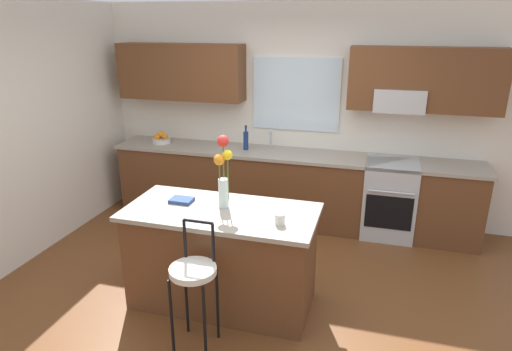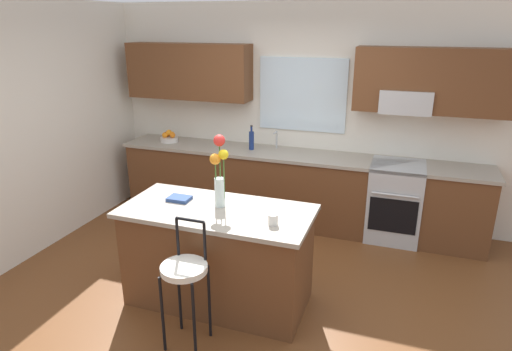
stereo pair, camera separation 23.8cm
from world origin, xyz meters
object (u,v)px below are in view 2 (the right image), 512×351
Objects in this scene: bar_stool_near at (185,274)px; mug_ceramic at (273,220)px; cookbook at (179,199)px; bottle_olive_oil at (251,140)px; oven_range at (395,201)px; kitchen_island at (218,256)px; fruit_bowl_oranges at (169,137)px; flower_vase at (219,170)px.

bar_stool_near is 0.80m from mug_ceramic.
mug_ceramic is at bearing -12.38° from cookbook.
mug_ceramic is at bearing 40.63° from bar_stool_near.
mug_ceramic is 2.21m from bottle_olive_oil.
oven_range is 0.55× the size of kitchen_island.
cookbook is at bearing 169.81° from kitchen_island.
oven_range is at bearing 59.71° from bar_stool_near.
fruit_bowl_oranges is (-2.98, 0.03, 0.52)m from oven_range.
oven_range is at bearing 44.04° from cookbook.
bottle_olive_oil is at bearing 98.05° from bar_stool_near.
mug_ceramic is at bearing -21.11° from flower_vase.
mug_ceramic is 2.91m from fruit_bowl_oranges.
bottle_olive_oil is (1.19, -0.00, 0.07)m from fruit_bowl_oranges.
oven_range is 2.24m from mug_ceramic.
bar_stool_near is 11.58× the size of mug_ceramic.
kitchen_island is at bearing 90.00° from bar_stool_near.
flower_vase is (0.00, 0.69, 0.62)m from bar_stool_near.
cookbook is 0.64× the size of bottle_olive_oil.
bottle_olive_oil is (-0.35, 1.88, 0.58)m from kitchen_island.
bar_stool_near is at bearing -59.66° from cookbook.
fruit_bowl_oranges is at bearing 122.13° from cookbook.
oven_range is 10.22× the size of mug_ceramic.
oven_range is at bearing -0.79° from bottle_olive_oil.
bottle_olive_oil is at bearing 179.21° from oven_range.
oven_range is at bearing 51.05° from flower_vase.
bar_stool_near is at bearing -90.00° from kitchen_island.
fruit_bowl_oranges reaches higher than kitchen_island.
flower_vase reaches higher than oven_range.
flower_vase is 2.65× the size of fruit_bowl_oranges.
bar_stool_near is at bearing -120.29° from oven_range.
flower_vase is 2.04× the size of bottle_olive_oil.
bar_stool_near is (-1.44, -2.47, 0.18)m from oven_range.
mug_ceramic is at bearing -114.01° from oven_range.
cookbook is at bearing 167.62° from mug_ceramic.
flower_vase is 0.66m from mug_ceramic.
flower_vase is at bearing 158.89° from mug_ceramic.
flower_vase reaches higher than kitchen_island.
mug_ceramic is at bearing -13.94° from kitchen_island.
oven_range is 3.03m from fruit_bowl_oranges.
fruit_bowl_oranges is at bearing 121.65° from bar_stool_near.
kitchen_island is 18.58× the size of mug_ceramic.
flower_vase is 0.52m from cookbook.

